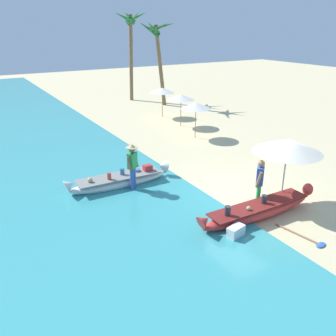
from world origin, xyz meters
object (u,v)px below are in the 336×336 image
at_px(person_tourist_customer, 259,182).
at_px(patio_umbrella_large, 288,146).
at_px(cooler_box, 236,233).
at_px(palm_tree_leaning_seaward, 157,39).
at_px(palm_tree_tall_inland, 131,31).
at_px(boat_white_midground, 119,181).
at_px(person_vendor_hatted, 132,164).
at_px(boat_red_foreground, 258,210).
at_px(paddle, 306,238).

distance_m(person_tourist_customer, patio_umbrella_large, 1.45).
bearing_deg(patio_umbrella_large, cooler_box, -162.74).
height_order(person_tourist_customer, palm_tree_leaning_seaward, palm_tree_leaning_seaward).
distance_m(palm_tree_tall_inland, cooler_box, 21.60).
distance_m(boat_white_midground, person_tourist_customer, 5.12).
relative_size(patio_umbrella_large, palm_tree_leaning_seaward, 0.38).
height_order(boat_white_midground, person_vendor_hatted, person_vendor_hatted).
distance_m(boat_white_midground, palm_tree_tall_inland, 17.71).
bearing_deg(patio_umbrella_large, person_tourist_customer, 166.74).
relative_size(patio_umbrella_large, cooler_box, 4.32).
xyz_separation_m(palm_tree_leaning_seaward, cooler_box, (-6.94, -16.98, -4.57)).
height_order(boat_red_foreground, person_vendor_hatted, person_vendor_hatted).
distance_m(person_vendor_hatted, patio_umbrella_large, 5.32).
height_order(palm_tree_tall_inland, palm_tree_leaning_seaward, palm_tree_tall_inland).
relative_size(person_vendor_hatted, palm_tree_leaning_seaward, 0.30).
bearing_deg(palm_tree_tall_inland, boat_red_foreground, -104.25).
bearing_deg(paddle, person_vendor_hatted, 118.13).
bearing_deg(patio_umbrella_large, paddle, -117.84).
bearing_deg(person_tourist_customer, patio_umbrella_large, -13.26).
xyz_separation_m(patio_umbrella_large, cooler_box, (-2.73, -0.85, -1.89)).
distance_m(boat_red_foreground, patio_umbrella_large, 2.28).
bearing_deg(cooler_box, palm_tree_tall_inland, 59.73).
bearing_deg(paddle, person_tourist_customer, 87.05).
bearing_deg(palm_tree_tall_inland, boat_white_midground, -117.26).
height_order(boat_white_midground, cooler_box, boat_white_midground).
distance_m(person_vendor_hatted, palm_tree_tall_inland, 17.86).
bearing_deg(boat_white_midground, boat_red_foreground, -56.95).
height_order(palm_tree_tall_inland, cooler_box, palm_tree_tall_inland).
bearing_deg(boat_red_foreground, person_tourist_customer, 48.43).
distance_m(boat_white_midground, paddle, 6.74).
relative_size(cooler_box, paddle, 0.34).
bearing_deg(boat_white_midground, paddle, -61.84).
distance_m(boat_red_foreground, paddle, 1.63).
bearing_deg(boat_white_midground, person_vendor_hatted, -61.59).
xyz_separation_m(person_vendor_hatted, palm_tree_leaning_seaward, (8.08, 12.63, 3.71)).
distance_m(person_vendor_hatted, palm_tree_leaning_seaward, 15.45).
bearing_deg(boat_white_midground, palm_tree_tall_inland, 62.74).
xyz_separation_m(person_vendor_hatted, palm_tree_tall_inland, (7.48, 15.66, 4.21)).
xyz_separation_m(boat_white_midground, cooler_box, (1.44, -4.91, -0.07)).
height_order(palm_tree_leaning_seaward, cooler_box, palm_tree_leaning_seaward).
relative_size(boat_red_foreground, paddle, 2.94).
bearing_deg(palm_tree_tall_inland, cooler_box, -107.57).
relative_size(boat_white_midground, patio_umbrella_large, 1.78).
distance_m(boat_white_midground, palm_tree_leaning_seaward, 15.37).
relative_size(boat_red_foreground, cooler_box, 8.57).
bearing_deg(palm_tree_leaning_seaward, paddle, -106.13).
bearing_deg(palm_tree_leaning_seaward, boat_red_foreground, -108.66).
bearing_deg(person_vendor_hatted, person_tourist_customer, -47.85).
relative_size(person_vendor_hatted, person_tourist_customer, 1.07).
relative_size(boat_red_foreground, boat_white_midground, 1.12).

